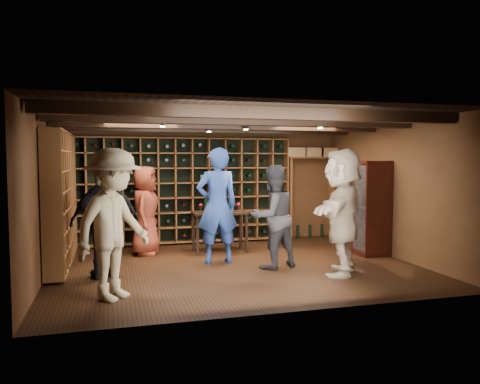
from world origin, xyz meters
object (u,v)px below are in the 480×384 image
object	(u,v)px
display_cabinet	(372,210)
guest_beige	(342,212)
guest_red_floral	(145,211)
man_blue_shirt	(217,206)
guest_woman_black	(105,221)
guest_khaki	(113,224)
man_grey_suit	(273,217)
tasting_table	(220,216)

from	to	relation	value
display_cabinet	guest_beige	world-z (taller)	guest_beige
display_cabinet	guest_red_floral	size ratio (longest dim) A/B	1.04
man_blue_shirt	guest_red_floral	world-z (taller)	man_blue_shirt
guest_woman_black	guest_khaki	world-z (taller)	guest_khaki
display_cabinet	man_grey_suit	world-z (taller)	display_cabinet
display_cabinet	guest_red_floral	bearing A→B (deg)	163.82
guest_woman_black	guest_beige	size ratio (longest dim) A/B	0.89
guest_khaki	guest_beige	bearing A→B (deg)	-41.31
guest_red_floral	man_grey_suit	bearing A→B (deg)	-113.16
man_grey_suit	guest_khaki	world-z (taller)	guest_khaki
display_cabinet	tasting_table	xyz separation A→B (m)	(-2.70, 1.04, -0.15)
guest_khaki	tasting_table	world-z (taller)	guest_khaki
guest_woman_black	tasting_table	world-z (taller)	guest_woman_black
display_cabinet	guest_woman_black	xyz separation A→B (m)	(-4.82, -0.43, 0.02)
guest_red_floral	guest_khaki	xyz separation A→B (m)	(-0.59, -2.79, 0.14)
display_cabinet	tasting_table	size ratio (longest dim) A/B	1.63
display_cabinet	man_blue_shirt	bearing A→B (deg)	177.64
tasting_table	man_grey_suit	bearing A→B (deg)	-69.88
tasting_table	guest_beige	bearing A→B (deg)	-56.62
guest_red_floral	guest_woman_black	bearing A→B (deg)	173.67
man_blue_shirt	man_grey_suit	size ratio (longest dim) A/B	1.17
display_cabinet	tasting_table	bearing A→B (deg)	158.99
display_cabinet	guest_red_floral	distance (m)	4.28
man_grey_suit	guest_woman_black	world-z (taller)	guest_woman_black
man_grey_suit	man_blue_shirt	bearing A→B (deg)	-53.27
guest_red_floral	man_blue_shirt	bearing A→B (deg)	-115.47
tasting_table	man_blue_shirt	bearing A→B (deg)	-105.34
display_cabinet	man_blue_shirt	distance (m)	2.96
man_grey_suit	tasting_table	world-z (taller)	man_grey_suit
guest_woman_black	man_blue_shirt	bearing A→B (deg)	-177.08
man_blue_shirt	guest_woman_black	world-z (taller)	man_blue_shirt
man_grey_suit	guest_beige	size ratio (longest dim) A/B	0.87
guest_khaki	guest_beige	distance (m)	3.48
guest_red_floral	guest_beige	distance (m)	3.72
guest_red_floral	guest_woman_black	xyz separation A→B (m)	(-0.71, -1.62, 0.04)
man_blue_shirt	guest_khaki	world-z (taller)	man_blue_shirt
man_blue_shirt	display_cabinet	bearing A→B (deg)	174.77
display_cabinet	man_blue_shirt	xyz separation A→B (m)	(-2.96, 0.12, 0.15)
guest_woman_black	tasting_table	xyz separation A→B (m)	(2.12, 1.46, -0.17)
guest_khaki	tasting_table	xyz separation A→B (m)	(2.00, 2.64, -0.27)
man_grey_suit	guest_beige	distance (m)	1.15
guest_woman_black	man_grey_suit	bearing A→B (deg)	165.26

